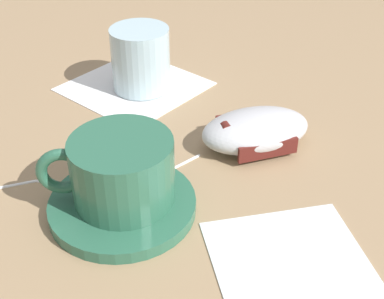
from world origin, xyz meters
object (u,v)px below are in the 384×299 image
object	(u,v)px
coffee_cup	(120,170)
drinking_glass	(141,59)
saucer	(119,204)
computer_mouse	(255,130)

from	to	relation	value
coffee_cup	drinking_glass	bearing A→B (deg)	111.43
saucer	drinking_glass	xyz separation A→B (m)	(-0.08, 0.21, 0.03)
coffee_cup	drinking_glass	world-z (taller)	drinking_glass
saucer	coffee_cup	bearing A→B (deg)	70.96
saucer	coffee_cup	size ratio (longest dim) A/B	1.18
computer_mouse	drinking_glass	xyz separation A→B (m)	(-0.16, 0.07, 0.02)
computer_mouse	drinking_glass	bearing A→B (deg)	157.23
saucer	coffee_cup	distance (m)	0.04
saucer	computer_mouse	world-z (taller)	computer_mouse
coffee_cup	computer_mouse	size ratio (longest dim) A/B	0.84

